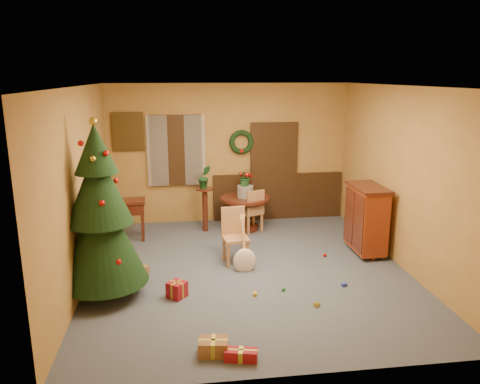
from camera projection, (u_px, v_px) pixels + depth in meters
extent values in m
plane|color=#3B4456|center=(249.00, 270.00, 7.53)|extent=(5.50, 5.50, 0.00)
plane|color=silver|center=(249.00, 86.00, 6.82)|extent=(5.50, 5.50, 0.00)
plane|color=olive|center=(229.00, 154.00, 9.82)|extent=(5.00, 0.00, 5.00)
plane|color=olive|center=(292.00, 246.00, 4.53)|extent=(5.00, 0.00, 5.00)
plane|color=olive|center=(81.00, 188.00, 6.85)|extent=(0.00, 5.50, 5.50)
plane|color=olive|center=(403.00, 178.00, 7.50)|extent=(0.00, 5.50, 5.50)
cube|color=black|center=(278.00, 196.00, 10.15)|extent=(2.80, 0.06, 1.00)
cube|color=black|center=(274.00, 172.00, 9.99)|extent=(1.00, 0.08, 2.10)
cube|color=white|center=(273.00, 174.00, 10.03)|extent=(0.80, 0.03, 1.90)
cube|color=black|center=(176.00, 150.00, 9.61)|extent=(1.05, 0.08, 1.45)
cube|color=white|center=(176.00, 150.00, 9.63)|extent=(0.88, 0.03, 1.25)
cube|color=white|center=(157.00, 151.00, 9.51)|extent=(0.42, 0.02, 1.45)
cube|color=white|center=(195.00, 150.00, 9.61)|extent=(0.42, 0.02, 1.45)
torus|color=black|center=(241.00, 142.00, 9.72)|extent=(0.51, 0.11, 0.51)
cube|color=#4C3819|center=(128.00, 132.00, 9.40)|extent=(0.62, 0.05, 0.78)
cube|color=gray|center=(128.00, 131.00, 9.42)|extent=(0.48, 0.02, 0.62)
cylinder|color=black|center=(245.00, 198.00, 9.36)|extent=(0.99, 0.99, 0.05)
cylinder|color=black|center=(245.00, 201.00, 9.38)|extent=(0.89, 0.89, 0.04)
cylinder|color=black|center=(245.00, 214.00, 9.44)|extent=(0.16, 0.16, 0.55)
cylinder|color=black|center=(245.00, 227.00, 9.51)|extent=(0.53, 0.53, 0.09)
cylinder|color=slate|center=(245.00, 191.00, 9.33)|extent=(0.32, 0.32, 0.23)
imported|color=#1E4C23|center=(245.00, 177.00, 9.26)|extent=(0.32, 0.28, 0.35)
cube|color=#A86A43|center=(236.00, 239.00, 7.72)|extent=(0.44, 0.44, 0.05)
cube|color=#A86A43|center=(233.00, 220.00, 7.83)|extent=(0.40, 0.08, 0.48)
cube|color=#A86A43|center=(243.00, 247.00, 7.97)|extent=(0.05, 0.05, 0.41)
cube|color=#A86A43|center=(224.00, 249.00, 7.89)|extent=(0.05, 0.05, 0.41)
cube|color=#A86A43|center=(248.00, 254.00, 7.66)|extent=(0.05, 0.05, 0.41)
cube|color=#A86A43|center=(228.00, 256.00, 7.59)|extent=(0.05, 0.05, 0.41)
cube|color=#A86A43|center=(251.00, 212.00, 9.28)|extent=(0.50, 0.50, 0.05)
cube|color=#A86A43|center=(256.00, 202.00, 9.08)|extent=(0.37, 0.18, 0.46)
cube|color=#A86A43|center=(248.00, 226.00, 9.13)|extent=(0.05, 0.05, 0.39)
cube|color=#A86A43|center=(262.00, 223.00, 9.28)|extent=(0.05, 0.05, 0.39)
cube|color=#A86A43|center=(240.00, 222.00, 9.39)|extent=(0.05, 0.05, 0.39)
cube|color=#A86A43|center=(253.00, 219.00, 9.54)|extent=(0.05, 0.05, 0.39)
cylinder|color=black|center=(205.00, 210.00, 9.34)|extent=(0.11, 0.11, 0.86)
cylinder|color=black|center=(205.00, 189.00, 9.24)|extent=(0.34, 0.34, 0.03)
imported|color=#19471E|center=(204.00, 177.00, 9.18)|extent=(0.29, 0.25, 0.46)
cylinder|color=#382111|center=(106.00, 287.00, 6.65)|extent=(0.16, 0.16, 0.27)
cone|color=black|center=(102.00, 232.00, 6.45)|extent=(1.23, 1.23, 1.45)
cone|color=black|center=(98.00, 185.00, 6.29)|extent=(0.89, 0.89, 1.06)
cone|color=black|center=(95.00, 148.00, 6.17)|extent=(0.58, 0.58, 0.67)
sphere|color=gold|center=(93.00, 121.00, 6.08)|extent=(0.11, 0.11, 0.11)
cube|color=black|center=(121.00, 202.00, 8.74)|extent=(0.90, 0.48, 0.05)
cube|color=black|center=(122.00, 209.00, 8.78)|extent=(0.84, 0.43, 0.19)
cube|color=black|center=(102.00, 223.00, 8.79)|extent=(0.07, 0.31, 0.72)
cube|color=black|center=(143.00, 221.00, 8.89)|extent=(0.07, 0.31, 0.72)
cube|color=#631C0B|center=(366.00, 219.00, 8.14)|extent=(0.45, 0.90, 1.11)
cube|color=black|center=(369.00, 187.00, 8.00)|extent=(0.51, 0.95, 0.04)
cylinder|color=black|center=(373.00, 258.00, 7.92)|extent=(0.06, 0.06, 0.08)
cylinder|color=black|center=(356.00, 243.00, 8.64)|extent=(0.06, 0.06, 0.08)
cube|color=brown|center=(213.00, 347.00, 5.26)|extent=(0.36, 0.28, 0.18)
cube|color=gold|center=(213.00, 347.00, 5.26)|extent=(0.34, 0.08, 0.18)
cube|color=gold|center=(213.00, 347.00, 5.26)|extent=(0.08, 0.25, 0.18)
cube|color=maroon|center=(177.00, 290.00, 6.60)|extent=(0.32, 0.32, 0.23)
cube|color=gold|center=(177.00, 290.00, 6.60)|extent=(0.19, 0.18, 0.23)
cube|color=gold|center=(177.00, 290.00, 6.60)|extent=(0.18, 0.19, 0.23)
cube|color=brown|center=(139.00, 272.00, 7.28)|extent=(0.32, 0.34, 0.15)
cube|color=gold|center=(139.00, 272.00, 7.28)|extent=(0.18, 0.25, 0.15)
cube|color=gold|center=(139.00, 272.00, 7.28)|extent=(0.19, 0.14, 0.15)
cube|color=maroon|center=(241.00, 355.00, 5.15)|extent=(0.39, 0.22, 0.13)
cube|color=gold|center=(241.00, 355.00, 5.15)|extent=(0.37, 0.10, 0.13)
cube|color=gold|center=(241.00, 355.00, 5.15)|extent=(0.08, 0.16, 0.13)
cube|color=#283BAE|center=(344.00, 285.00, 6.96)|extent=(0.09, 0.06, 0.05)
sphere|color=#258836|center=(283.00, 289.00, 6.81)|extent=(0.06, 0.06, 0.06)
cube|color=gold|center=(255.00, 294.00, 6.66)|extent=(0.06, 0.09, 0.05)
sphere|color=#B5100C|center=(325.00, 255.00, 8.09)|extent=(0.06, 0.06, 0.06)
cube|color=gold|center=(316.00, 305.00, 6.35)|extent=(0.09, 0.07, 0.05)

